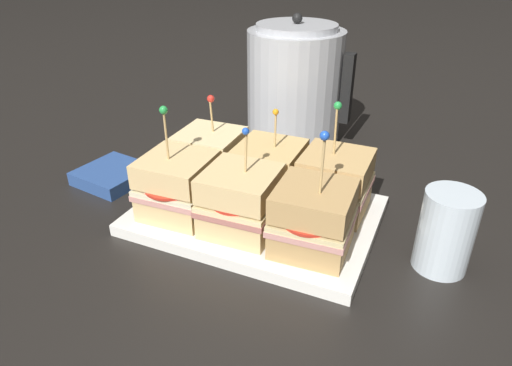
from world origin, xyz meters
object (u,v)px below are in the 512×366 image
serving_platter (256,215)px  sandwich_back_left (210,158)px  napkin_stack (113,175)px  sandwich_back_center (270,171)px  drinking_glass (446,232)px  sandwich_back_right (335,183)px  sandwich_front_left (178,186)px  sandwich_front_center (240,201)px  sandwich_front_right (313,219)px  kettle_steel (295,86)px

serving_platter → sandwich_back_left: bearing=154.6°
sandwich_back_left → napkin_stack: 0.19m
sandwich_back_center → drinking_glass: (0.27, -0.05, -0.01)m
sandwich_back_right → napkin_stack: (-0.39, -0.04, -0.05)m
sandwich_front_left → sandwich_back_left: bearing=91.1°
serving_platter → sandwich_front_center: size_ratio=2.32×
sandwich_back_center → sandwich_back_right: (0.10, 0.00, 0.00)m
serving_platter → sandwich_back_center: 0.07m
drinking_glass → sandwich_back_center: bearing=168.6°
serving_platter → sandwich_front_right: size_ratio=2.06×
sandwich_front_center → sandwich_front_right: sandwich_front_right is taller
sandwich_back_center → kettle_steel: kettle_steel is taller
kettle_steel → serving_platter: bearing=-79.9°
sandwich_front_left → sandwich_back_left: size_ratio=1.11×
sandwich_front_center → sandwich_back_center: size_ratio=1.04×
serving_platter → sandwich_front_center: sandwich_front_center is taller
sandwich_front_center → sandwich_back_right: (0.11, 0.11, 0.00)m
sandwich_back_right → napkin_stack: bearing=-174.0°
serving_platter → napkin_stack: 0.29m
sandwich_front_left → sandwich_back_right: size_ratio=0.99×
serving_platter → napkin_stack: napkin_stack is taller
serving_platter → sandwich_back_right: size_ratio=2.09×
serving_platter → drinking_glass: bearing=-0.3°
sandwich_front_center → napkin_stack: 0.30m
sandwich_front_right → sandwich_back_center: 0.15m
sandwich_front_center → napkin_stack: (-0.29, 0.06, -0.05)m
sandwich_back_center → kettle_steel: (-0.06, 0.27, 0.06)m
sandwich_front_right → napkin_stack: bearing=170.5°
sandwich_back_center → napkin_stack: 0.30m
sandwich_front_right → kettle_steel: (-0.16, 0.38, 0.05)m
serving_platter → sandwich_back_center: bearing=88.7°
drinking_glass → kettle_steel: bearing=135.2°
sandwich_back_left → sandwich_back_center: (0.11, 0.00, -0.00)m
sandwich_back_center → napkin_stack: (-0.29, -0.04, -0.05)m
sandwich_front_left → sandwich_front_right: size_ratio=0.98×
sandwich_front_center → sandwich_front_right: 0.11m
kettle_steel → sandwich_back_left: bearing=-100.1°
sandwich_front_left → sandwich_back_right: same height
napkin_stack → sandwich_front_right: bearing=-9.5°
sandwich_back_center → drinking_glass: sandwich_back_center is taller
sandwich_front_center → kettle_steel: size_ratio=0.60×
serving_platter → sandwich_back_right: (0.11, 0.05, 0.05)m
sandwich_back_left → sandwich_front_right: bearing=-26.2°
sandwich_back_right → kettle_steel: 0.32m
sandwich_back_left → sandwich_back_center: sandwich_back_left is taller
sandwich_front_left → kettle_steel: (0.05, 0.37, 0.05)m
sandwich_back_center → kettle_steel: 0.28m
sandwich_front_center → napkin_stack: size_ratio=1.27×
sandwich_back_center → napkin_stack: sandwich_back_center is taller
sandwich_front_left → sandwich_back_center: 0.15m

